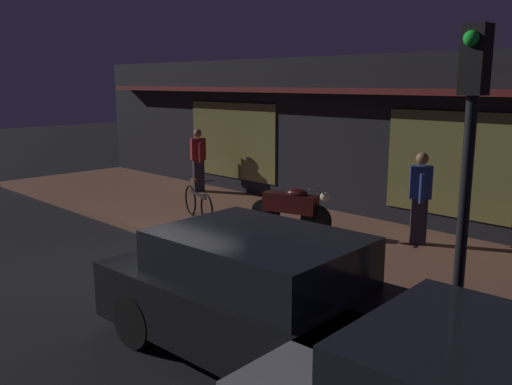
# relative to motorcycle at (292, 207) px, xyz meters

# --- Properties ---
(ground_plane) EXTENTS (60.00, 60.00, 0.00)m
(ground_plane) POSITION_rel_motorcycle_xyz_m (-0.75, -2.92, -0.65)
(ground_plane) COLOR black
(sidewalk_slab) EXTENTS (18.00, 4.00, 0.15)m
(sidewalk_slab) POSITION_rel_motorcycle_xyz_m (-0.75, 0.08, -0.57)
(sidewalk_slab) COLOR brown
(sidewalk_slab) RESTS_ON ground_plane
(storefront_building) EXTENTS (18.00, 3.30, 3.60)m
(storefront_building) POSITION_rel_motorcycle_xyz_m (-0.75, 3.47, 1.16)
(storefront_building) COLOR black
(storefront_building) RESTS_ON ground_plane
(motorcycle) EXTENTS (1.68, 0.68, 0.97)m
(motorcycle) POSITION_rel_motorcycle_xyz_m (0.00, 0.00, 0.00)
(motorcycle) COLOR black
(motorcycle) RESTS_ON sidewalk_slab
(bicycle_parked) EXTENTS (1.58, 0.63, 0.91)m
(bicycle_parked) POSITION_rel_motorcycle_xyz_m (-2.06, -0.66, -0.14)
(bicycle_parked) COLOR black
(bicycle_parked) RESTS_ON sidewalk_slab
(person_photographer) EXTENTS (0.59, 0.44, 1.67)m
(person_photographer) POSITION_rel_motorcycle_xyz_m (-4.48, 1.33, 0.38)
(person_photographer) COLOR #28232D
(person_photographer) RESTS_ON sidewalk_slab
(person_bystander) EXTENTS (0.44, 0.56, 1.67)m
(person_bystander) POSITION_rel_motorcycle_xyz_m (2.14, 1.03, 0.38)
(person_bystander) COLOR #28232D
(person_bystander) RESTS_ON sidewalk_slab
(traffic_light_pole) EXTENTS (0.24, 0.33, 3.60)m
(traffic_light_pole) POSITION_rel_motorcycle_xyz_m (4.39, -2.28, 1.83)
(traffic_light_pole) COLOR black
(traffic_light_pole) RESTS_ON ground_plane
(parked_car_near) EXTENTS (4.18, 1.97, 1.42)m
(parked_car_near) POSITION_rel_motorcycle_xyz_m (2.89, -3.74, 0.06)
(parked_car_near) COLOR black
(parked_car_near) RESTS_ON ground_plane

